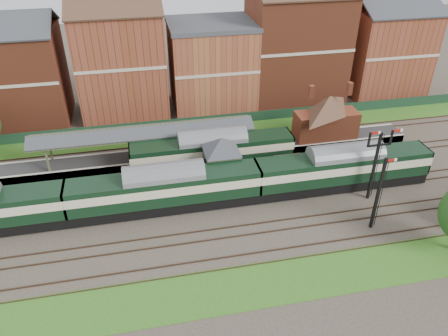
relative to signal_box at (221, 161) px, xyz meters
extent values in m
plane|color=#473D33|center=(3.00, -3.25, -3.19)|extent=(160.00, 160.00, 0.00)
cube|color=#2D6619|center=(3.00, 12.75, -3.16)|extent=(90.00, 4.50, 0.06)
cube|color=#2D6619|center=(3.00, -15.25, -3.16)|extent=(90.00, 5.00, 0.06)
cube|color=#193823|center=(3.00, 14.75, -2.44)|extent=(90.00, 0.12, 1.50)
cube|color=#2D2D2D|center=(-2.00, 6.50, -2.69)|extent=(55.00, 3.40, 1.00)
cube|color=#647754|center=(0.00, 0.00, -1.99)|extent=(3.40, 3.20, 2.40)
cube|color=#444D30|center=(0.00, 0.00, 0.21)|extent=(3.60, 3.40, 2.00)
pyramid|color=#383A3F|center=(0.00, 0.00, 2.01)|extent=(5.40, 5.40, 1.60)
cube|color=brown|center=(8.00, 0.00, -2.09)|extent=(3.00, 2.40, 2.20)
cube|color=#4C3323|center=(8.00, -0.65, -0.64)|extent=(3.20, 1.34, 0.79)
cube|color=#4C3323|center=(8.00, 0.65, -0.64)|extent=(3.20, 1.34, 0.79)
cube|color=brown|center=(15.00, 6.50, -0.44)|extent=(8.00, 3.00, 3.50)
pyramid|color=#4C3323|center=(15.00, 6.50, 2.41)|extent=(8.10, 8.10, 2.20)
cube|color=brown|center=(12.50, 6.50, 2.91)|extent=(0.60, 0.60, 1.60)
cube|color=brown|center=(17.50, 6.50, 2.91)|extent=(0.60, 0.60, 1.60)
cube|color=#444D30|center=(-19.00, 5.20, -0.49)|extent=(0.22, 0.22, 3.40)
cube|color=#444D30|center=(3.00, 7.80, -0.49)|extent=(0.22, 0.22, 3.40)
cube|color=#383A3F|center=(-8.00, 5.55, 1.41)|extent=(26.00, 1.99, 0.90)
cube|color=#383A3F|center=(-8.00, 7.45, 1.41)|extent=(26.00, 1.99, 0.90)
cube|color=#444D30|center=(-8.00, 6.50, 1.79)|extent=(26.00, 0.20, 0.20)
cube|color=black|center=(15.00, -5.75, 0.81)|extent=(0.25, 0.25, 8.00)
cube|color=black|center=(15.00, -5.75, 3.41)|extent=(2.60, 0.18, 0.18)
cube|color=#B2140F|center=(14.35, -5.75, 4.86)|extent=(1.10, 0.08, 0.25)
cube|color=#B2140F|center=(16.75, -5.75, 4.86)|extent=(1.10, 0.08, 0.25)
cube|color=black|center=(13.00, -10.25, 0.81)|extent=(0.25, 0.25, 8.00)
cube|color=#B2140F|center=(13.55, -10.25, 4.51)|extent=(1.10, 0.08, 0.25)
cube|color=brown|center=(-25.00, 21.75, 3.31)|extent=(14.00, 10.00, 13.00)
cube|color=brown|center=(-10.00, 21.75, 4.31)|extent=(12.00, 10.00, 15.00)
cube|color=#9C5732|center=(3.00, 21.75, 2.81)|extent=(12.00, 10.00, 12.00)
cube|color=brown|center=(16.00, 21.75, 4.81)|extent=(14.00, 10.00, 16.00)
cube|color=brown|center=(31.00, 21.75, 3.31)|extent=(12.00, 10.00, 13.00)
cube|color=black|center=(-6.50, -3.25, -2.44)|extent=(19.43, 2.72, 1.19)
cube|color=black|center=(-6.50, -3.25, -0.44)|extent=(19.43, 3.02, 2.81)
cube|color=beige|center=(-6.50, -3.25, -0.10)|extent=(19.45, 3.06, 0.97)
cube|color=slate|center=(-6.50, -3.25, 1.12)|extent=(19.43, 3.02, 0.65)
cube|color=black|center=(12.93, -3.25, -2.44)|extent=(19.43, 2.72, 1.19)
cube|color=black|center=(12.93, -3.25, -0.44)|extent=(19.43, 3.02, 2.81)
cube|color=beige|center=(12.93, -3.25, -0.10)|extent=(19.45, 3.06, 0.97)
cube|color=slate|center=(12.93, -3.25, 1.12)|extent=(19.43, 3.02, 0.65)
cube|color=black|center=(-0.41, 3.25, -2.45)|extent=(18.93, 2.65, 1.16)
cube|color=black|center=(-0.41, 3.25, -0.51)|extent=(18.93, 2.95, 2.73)
cube|color=beige|center=(-0.41, 3.25, -0.18)|extent=(18.95, 2.99, 0.95)
cube|color=slate|center=(-0.41, 3.25, 1.02)|extent=(18.93, 2.95, 0.63)
camera|label=1|loc=(-8.05, -39.87, 25.09)|focal=35.00mm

